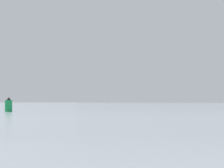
# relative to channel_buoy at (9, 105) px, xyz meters

# --- Properties ---
(distant_headland) EXTENTS (780.76, 220.47, 34.43)m
(distant_headland) POSITION_rel_channel_buoy_xyz_m (80.60, 1361.74, 16.14)
(distant_headland) COLOR #756B56
(distant_headland) RESTS_ON ground_plane
(channel_buoy) EXTENTS (1.19, 1.19, 2.37)m
(channel_buoy) POSITION_rel_channel_buoy_xyz_m (0.00, 0.00, 0.00)
(channel_buoy) COLOR #19994C
(channel_buoy) RESTS_ON ground_plane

